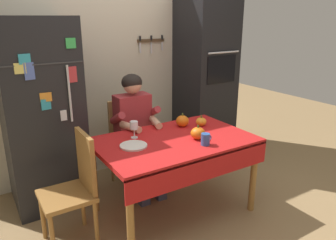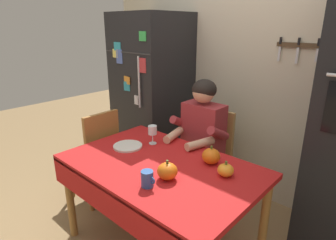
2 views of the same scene
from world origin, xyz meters
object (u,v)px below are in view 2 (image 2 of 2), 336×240
Objects in this scene: pumpkin_small at (167,171)px; wine_glass at (152,131)px; coffee_mug at (147,179)px; pumpkin_large at (211,156)px; pumpkin_medium at (226,170)px; refrigerator at (153,98)px; seated_person at (198,138)px; chair_behind_person at (209,154)px; chair_left_side at (98,153)px; serving_tray at (128,146)px; dining_table at (158,175)px.

wine_glass is at bearing 144.87° from pumpkin_small.
coffee_mug is at bearing -47.32° from wine_glass.
pumpkin_large is 1.26× the size of pumpkin_medium.
pumpkin_small is (-0.08, -0.37, -0.00)m from pumpkin_large.
refrigerator is 1.45× the size of seated_person.
coffee_mug is at bearing -102.40° from pumpkin_large.
refrigerator is 1.55m from pumpkin_medium.
pumpkin_small is (0.27, -0.89, 0.28)m from chair_behind_person.
chair_behind_person is 5.90× the size of wine_glass.
seated_person is 0.49m from pumpkin_large.
chair_left_side is 0.56m from serving_tray.
pumpkin_large is (0.36, -0.33, 0.06)m from seated_person.
seated_person is 0.43m from wine_glass.
serving_tray is (-0.83, -0.14, -0.03)m from pumpkin_medium.
chair_behind_person is 0.68m from wine_glass.
wine_glass reaches higher than dining_table.
chair_behind_person is at bearing 124.35° from pumpkin_large.
serving_tray is at bearing -118.31° from seated_person.
chair_behind_person is 0.29m from seated_person.
refrigerator reaches higher than dining_table.
seated_person is at bearing 61.72° from wine_glass.
refrigerator is 1.29× the size of dining_table.
chair_left_side is 1.21m from pumpkin_large.
seated_person is at bearing 61.69° from serving_tray.
refrigerator is at bearing 123.80° from serving_tray.
serving_tray is at bearing -56.20° from refrigerator.
pumpkin_small is at bearing -28.18° from dining_table.
refrigerator is 1.50m from pumpkin_small.
dining_table is 0.24m from pumpkin_small.
chair_behind_person is 6.94× the size of pumpkin_large.
seated_person is at bearing 106.04° from coffee_mug.
pumpkin_medium reaches higher than coffee_mug.
dining_table is 13.19× the size of pumpkin_medium.
chair_left_side is 1.36m from pumpkin_medium.
chair_left_side is (-0.81, -0.52, -0.23)m from seated_person.
seated_person is 1.34× the size of chair_left_side.
pumpkin_large reaches higher than pumpkin_small.
coffee_mug is at bearing -73.96° from seated_person.
dining_table is 8.89× the size of wine_glass.
serving_tray is (-0.65, -0.22, -0.05)m from pumpkin_large.
chair_behind_person reaches higher than pumpkin_large.
wine_glass is 0.56m from pumpkin_large.
serving_tray is at bearing -161.41° from pumpkin_large.
chair_left_side reaches higher than serving_tray.
seated_person is (0.00, -0.19, 0.23)m from chair_behind_person.
seated_person is 0.75m from pumpkin_small.
dining_table is at bearing -133.84° from pumpkin_large.
chair_behind_person reaches higher than pumpkin_small.
dining_table is 0.49m from pumpkin_medium.
wine_glass is at bearing 176.14° from pumpkin_medium.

